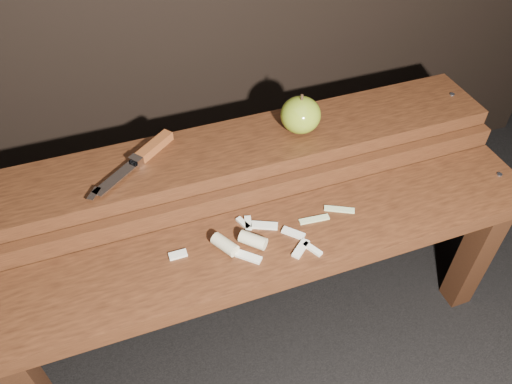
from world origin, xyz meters
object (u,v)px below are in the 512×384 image
object	(u,v)px
apple	(301,115)
bench_rear_tier	(241,173)
knife	(145,154)
bench_front_tier	(275,262)

from	to	relation	value
apple	bench_rear_tier	bearing A→B (deg)	-178.30
bench_rear_tier	knife	world-z (taller)	knife
bench_front_tier	bench_rear_tier	bearing A→B (deg)	90.00
bench_front_tier	bench_rear_tier	xyz separation A→B (m)	(0.00, 0.23, 0.06)
apple	knife	bearing A→B (deg)	176.34
bench_front_tier	apple	size ratio (longest dim) A/B	12.72
apple	knife	xyz separation A→B (m)	(-0.35, 0.02, -0.03)
bench_rear_tier	apple	world-z (taller)	apple
bench_front_tier	bench_rear_tier	size ratio (longest dim) A/B	1.00
bench_rear_tier	knife	bearing A→B (deg)	172.57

